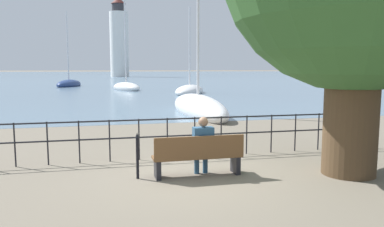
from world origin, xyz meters
TOP-DOWN VIEW (x-y plane):
  - ground_plane at (0.00, 0.00)m, footprint 1000.00×1000.00m
  - harbor_water at (0.00, 157.88)m, footprint 600.00×300.00m
  - park_bench at (0.00, -0.06)m, footprint 1.94×0.45m
  - seated_person_left at (0.12, 0.01)m, footprint 0.43×0.35m
  - promenade_railing at (-0.00, 1.70)m, footprint 10.90×0.04m
  - closed_umbrella at (-1.28, 0.07)m, footprint 0.09×0.09m
  - sailboat_0 at (-6.11, 43.55)m, footprint 3.88×6.47m
  - sailboat_1 at (0.61, 33.44)m, footprint 3.66×5.87m
  - sailboat_2 at (5.96, 26.12)m, footprint 4.87×7.14m
  - sailboat_5 at (2.78, 10.72)m, footprint 1.85×8.06m
  - harbor_lighthouse at (3.21, 102.01)m, footprint 5.20×5.20m

SIDE VIEW (x-z plane):
  - ground_plane at x=0.00m, z-range 0.00..0.00m
  - harbor_water at x=0.00m, z-range 0.00..0.01m
  - sailboat_2 at x=5.96m, z-range -3.84..4.38m
  - sailboat_0 at x=-6.11m, z-range -4.65..5.26m
  - sailboat_5 at x=2.78m, z-range -3.58..4.20m
  - sailboat_1 at x=0.61m, z-range -6.09..6.81m
  - park_bench at x=0.00m, z-range -0.01..0.89m
  - closed_umbrella at x=-1.28m, z-range 0.06..1.04m
  - promenade_railing at x=0.00m, z-range 0.17..1.22m
  - seated_person_left at x=0.12m, z-range 0.06..1.34m
  - harbor_lighthouse at x=3.21m, z-range -0.77..21.41m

